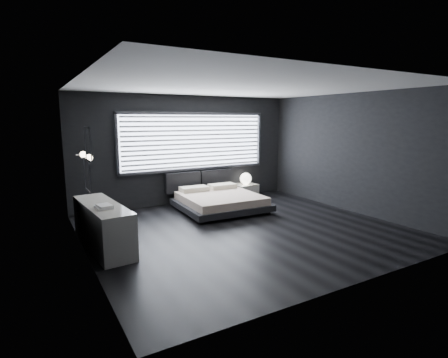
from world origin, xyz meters
TOP-DOWN VIEW (x-y plane):
  - room at (0.00, 0.00)m, footprint 6.04×6.00m
  - window at (0.20, 2.70)m, footprint 4.14×0.09m
  - headboard at (0.29, 2.64)m, footprint 1.96×0.16m
  - sconce_near at (-2.88, 0.05)m, footprint 0.18×0.11m
  - sconce_far at (-2.88, 0.65)m, footprint 0.18×0.11m
  - wall_art_upper at (-2.98, -0.55)m, footprint 0.01×0.48m
  - wall_art_lower at (-2.98, -0.30)m, footprint 0.01×0.48m
  - bed at (0.29, 1.56)m, footprint 2.03×1.94m
  - nightstand at (1.60, 2.46)m, footprint 0.71×0.62m
  - orb_lamp at (1.62, 2.44)m, footprint 0.32×0.32m
  - dresser at (-2.68, 0.37)m, footprint 0.70×1.95m
  - book_stack at (-2.70, 0.05)m, footprint 0.26×0.33m

SIDE VIEW (x-z plane):
  - nightstand at x=1.60m, z-range 0.00..0.38m
  - bed at x=0.29m, z-range -0.02..0.49m
  - dresser at x=-2.68m, z-range 0.00..0.77m
  - orb_lamp at x=1.62m, z-range 0.38..0.70m
  - headboard at x=0.29m, z-range 0.31..0.83m
  - book_stack at x=-2.70m, z-range 0.76..0.83m
  - wall_art_lower at x=-2.98m, z-range 1.14..1.62m
  - room at x=0.00m, z-range 0.00..2.80m
  - sconce_near at x=-2.88m, z-range 1.55..1.66m
  - sconce_far at x=-2.88m, z-range 1.55..1.66m
  - window at x=0.20m, z-range 0.85..2.37m
  - wall_art_upper at x=-2.98m, z-range 1.61..2.09m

